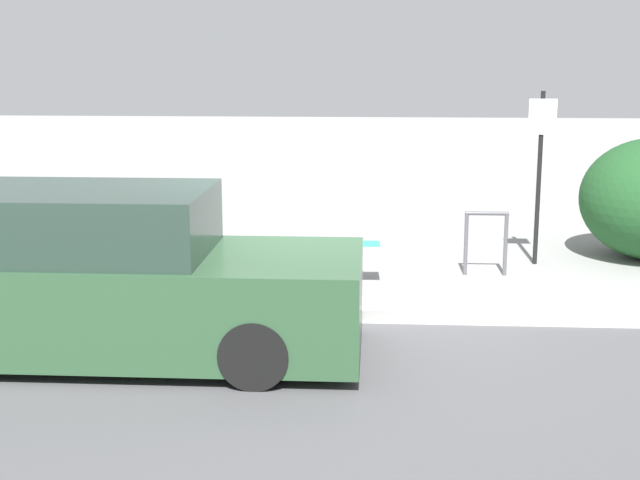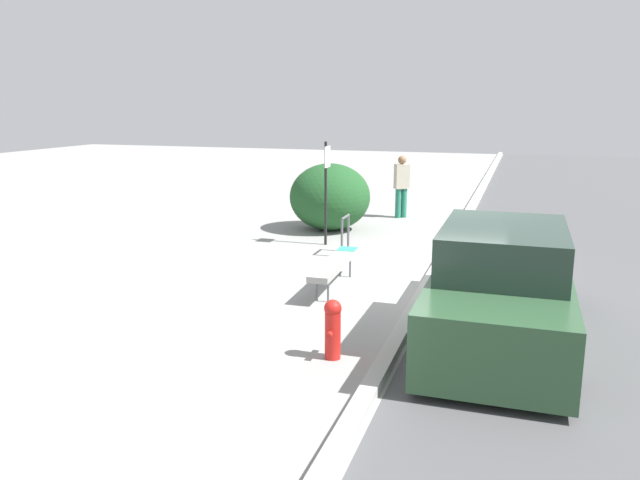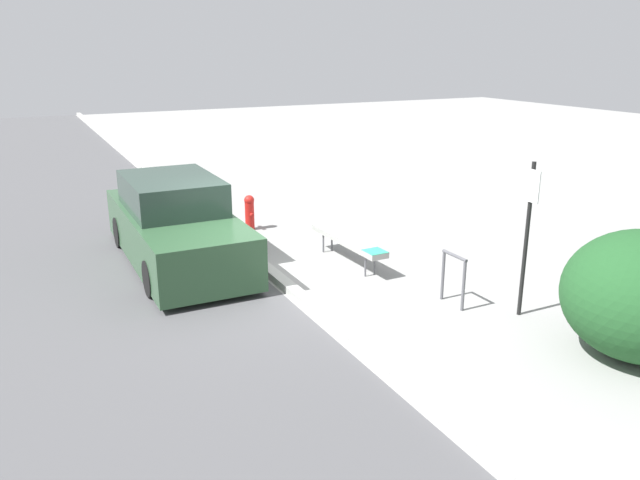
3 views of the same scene
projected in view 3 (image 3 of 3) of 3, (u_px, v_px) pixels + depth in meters
name	position (u px, v px, depth m)	size (l,w,h in m)	color
ground_plane	(277.00, 281.00, 10.64)	(60.00, 60.00, 0.00)	gray
curb	(277.00, 277.00, 10.62)	(60.00, 0.20, 0.13)	#A8A8A3
bench	(348.00, 241.00, 11.38)	(2.18, 0.42, 0.49)	#515156
bike_rack	(453.00, 274.00, 9.51)	(0.55, 0.05, 0.83)	#515156
sign_post	(527.00, 225.00, 8.89)	(0.36, 0.08, 2.30)	black
fire_hydrant	(250.00, 211.00, 13.50)	(0.36, 0.22, 0.77)	red
parked_car_near	(176.00, 225.00, 11.39)	(4.67, 1.77, 1.57)	black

